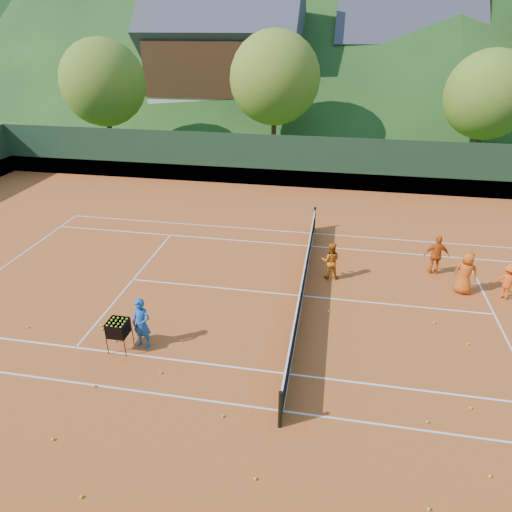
% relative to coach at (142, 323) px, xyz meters
% --- Properties ---
extents(ground, '(400.00, 400.00, 0.00)m').
position_rel_coach_xyz_m(ground, '(4.42, 3.64, -0.82)').
color(ground, '#284D18').
rests_on(ground, ground).
extents(clay_court, '(40.00, 24.00, 0.02)m').
position_rel_coach_xyz_m(clay_court, '(4.42, 3.64, -0.81)').
color(clay_court, '#B34D1D').
rests_on(clay_court, ground).
extents(coach, '(0.63, 0.46, 1.60)m').
position_rel_coach_xyz_m(coach, '(0.00, 0.00, 0.00)').
color(coach, '#1954A7').
rests_on(coach, clay_court).
extents(student_a, '(0.70, 0.55, 1.44)m').
position_rel_coach_xyz_m(student_a, '(5.31, 5.14, -0.08)').
color(student_a, '#CA6811').
rests_on(student_a, clay_court).
extents(student_b, '(0.94, 0.44, 1.57)m').
position_rel_coach_xyz_m(student_b, '(9.25, 6.20, -0.02)').
color(student_b, '#D85813').
rests_on(student_b, clay_court).
extents(student_c, '(0.88, 0.70, 1.59)m').
position_rel_coach_xyz_m(student_c, '(10.02, 4.91, -0.01)').
color(student_c, '#D65913').
rests_on(student_c, clay_court).
extents(student_d, '(0.99, 0.81, 1.34)m').
position_rel_coach_xyz_m(student_d, '(11.42, 4.80, -0.13)').
color(student_d, '#FC5916').
rests_on(student_d, clay_court).
extents(tennis_ball_2, '(0.07, 0.07, 0.07)m').
position_rel_coach_xyz_m(tennis_ball_2, '(0.68, -4.91, -0.77)').
color(tennis_ball_2, '#BCDF25').
rests_on(tennis_ball_2, clay_court).
extents(tennis_ball_3, '(0.07, 0.07, 0.07)m').
position_rel_coach_xyz_m(tennis_ball_3, '(5.37, 2.77, -0.77)').
color(tennis_ball_3, '#BCDF25').
rests_on(tennis_ball_3, clay_court).
extents(tennis_ball_5, '(0.07, 0.07, 0.07)m').
position_rel_coach_xyz_m(tennis_ball_5, '(4.10, -3.87, -0.77)').
color(tennis_ball_5, '#BCDF25').
rests_on(tennis_ball_5, clay_court).
extents(tennis_ball_7, '(0.07, 0.07, 0.07)m').
position_rel_coach_xyz_m(tennis_ball_7, '(-1.62, 0.49, -0.77)').
color(tennis_ball_7, '#BCDF25').
rests_on(tennis_ball_7, clay_court).
extents(tennis_ball_8, '(0.07, 0.07, 0.07)m').
position_rel_coach_xyz_m(tennis_ball_8, '(-1.74, 0.64, -0.77)').
color(tennis_ball_8, '#BCDF25').
rests_on(tennis_ball_8, clay_court).
extents(tennis_ball_9, '(0.07, 0.07, 0.07)m').
position_rel_coach_xyz_m(tennis_ball_9, '(9.02, -2.90, -0.77)').
color(tennis_ball_9, '#BCDF25').
rests_on(tennis_ball_9, clay_court).
extents(tennis_ball_10, '(0.07, 0.07, 0.07)m').
position_rel_coach_xyz_m(tennis_ball_10, '(9.06, -0.93, -0.77)').
color(tennis_ball_10, '#BCDF25').
rests_on(tennis_ball_10, clay_court).
extents(tennis_ball_11, '(0.07, 0.07, 0.07)m').
position_rel_coach_xyz_m(tennis_ball_11, '(7.92, -1.59, -0.77)').
color(tennis_ball_11, '#BCDF25').
rests_on(tennis_ball_11, clay_court).
extents(tennis_ball_13, '(0.07, 0.07, 0.07)m').
position_rel_coach_xyz_m(tennis_ball_13, '(7.62, -3.91, -0.77)').
color(tennis_ball_13, '#BCDF25').
rests_on(tennis_ball_13, clay_court).
extents(tennis_ball_17, '(0.07, 0.07, 0.07)m').
position_rel_coach_xyz_m(tennis_ball_17, '(0.93, -1.09, -0.77)').
color(tennis_ball_17, '#BCDF25').
rests_on(tennis_ball_17, clay_court).
extents(tennis_ball_18, '(0.07, 0.07, 0.07)m').
position_rel_coach_xyz_m(tennis_ball_18, '(-4.00, 0.15, -0.77)').
color(tennis_ball_18, '#BCDF25').
rests_on(tennis_ball_18, clay_court).
extents(tennis_ball_19, '(0.07, 0.07, 0.07)m').
position_rel_coach_xyz_m(tennis_ball_19, '(9.58, 1.77, -0.77)').
color(tennis_ball_19, '#BCDF25').
rests_on(tennis_ball_19, clay_court).
extents(tennis_ball_20, '(0.07, 0.07, 0.07)m').
position_rel_coach_xyz_m(tennis_ball_20, '(3.00, -2.31, -0.77)').
color(tennis_ball_20, '#BCDF25').
rests_on(tennis_ball_20, clay_court).
extents(tennis_ball_21, '(0.07, 0.07, 0.07)m').
position_rel_coach_xyz_m(tennis_ball_21, '(-0.71, -3.70, -0.77)').
color(tennis_ball_21, '#BCDF25').
rests_on(tennis_ball_21, clay_court).
extents(tennis_ball_22, '(0.07, 0.07, 0.07)m').
position_rel_coach_xyz_m(tennis_ball_22, '(8.76, 2.73, -0.77)').
color(tennis_ball_22, '#BCDF25').
rests_on(tennis_ball_22, clay_court).
extents(tennis_ball_24, '(0.07, 0.07, 0.07)m').
position_rel_coach_xyz_m(tennis_ball_24, '(-0.61, -1.91, -0.77)').
color(tennis_ball_24, '#BCDF25').
rests_on(tennis_ball_24, clay_court).
extents(court_lines, '(23.83, 11.03, 0.00)m').
position_rel_coach_xyz_m(court_lines, '(4.42, 3.64, -0.80)').
color(court_lines, silver).
rests_on(court_lines, clay_court).
extents(tennis_net, '(0.10, 12.07, 1.10)m').
position_rel_coach_xyz_m(tennis_net, '(4.42, 3.64, -0.30)').
color(tennis_net, black).
rests_on(tennis_net, clay_court).
extents(perimeter_fence, '(40.40, 24.24, 3.00)m').
position_rel_coach_xyz_m(perimeter_fence, '(4.42, 3.64, 0.45)').
color(perimeter_fence, '#15311D').
rests_on(perimeter_fence, clay_court).
extents(ball_hopper, '(0.57, 0.57, 1.00)m').
position_rel_coach_xyz_m(ball_hopper, '(-0.61, -0.29, -0.05)').
color(ball_hopper, black).
rests_on(ball_hopper, clay_court).
extents(chalet_left, '(13.80, 9.93, 12.92)m').
position_rel_coach_xyz_m(chalet_left, '(-5.58, 33.64, 4.82)').
color(chalet_left, beige).
rests_on(chalet_left, ground).
extents(chalet_mid, '(12.65, 8.82, 11.45)m').
position_rel_coach_xyz_m(chalet_mid, '(10.42, 37.64, 4.17)').
color(chalet_mid, beige).
rests_on(chalet_mid, ground).
extents(tree_a, '(6.00, 6.00, 7.88)m').
position_rel_coach_xyz_m(tree_a, '(-11.58, 21.64, 4.05)').
color(tree_a, '#3C2718').
rests_on(tree_a, ground).
extents(tree_b, '(6.40, 6.40, 8.40)m').
position_rel_coach_xyz_m(tree_b, '(0.42, 23.64, 4.37)').
color(tree_b, '#42291A').
rests_on(tree_b, ground).
extents(tree_c, '(5.60, 5.60, 7.35)m').
position_rel_coach_xyz_m(tree_c, '(14.42, 22.64, 3.72)').
color(tree_c, '#41281A').
rests_on(tree_c, ground).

